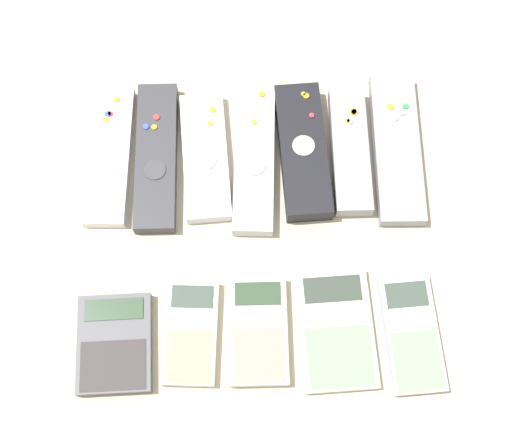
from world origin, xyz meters
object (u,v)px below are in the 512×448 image
object	(u,v)px
remote_1	(156,157)
calculator_1	(191,333)
remote_2	(205,157)
calculator_2	(259,331)
calculator_0	(115,344)
remote_3	(254,155)
remote_4	(303,151)
calculator_4	(412,334)
remote_6	(397,149)
calculator_3	(336,330)
remote_5	(350,151)
remote_0	(110,156)

from	to	relation	value
remote_1	calculator_1	size ratio (longest dim) A/B	1.61
remote_1	remote_2	world-z (taller)	remote_1
calculator_2	calculator_0	bearing A→B (deg)	-176.06
remote_3	remote_4	distance (m)	0.06
calculator_2	calculator_4	size ratio (longest dim) A/B	0.90
remote_3	remote_6	xyz separation A→B (m)	(0.18, 0.01, -0.00)
remote_3	calculator_3	bearing A→B (deg)	-65.40
remote_1	calculator_4	distance (m)	0.38
calculator_4	calculator_2	bearing A→B (deg)	173.87
remote_5	calculator_0	distance (m)	0.37
calculator_1	calculator_3	size ratio (longest dim) A/B	0.86
remote_4	calculator_1	size ratio (longest dim) A/B	1.47
remote_3	remote_5	bearing A→B (deg)	3.68
calculator_1	calculator_2	distance (m)	0.08
calculator_1	remote_5	bearing A→B (deg)	51.56
calculator_0	calculator_4	size ratio (longest dim) A/B	0.83
remote_3	remote_1	bearing A→B (deg)	-177.55
calculator_1	remote_4	bearing A→B (deg)	61.21
remote_5	calculator_4	size ratio (longest dim) A/B	1.22
remote_4	remote_6	size ratio (longest dim) A/B	0.89
remote_5	calculator_3	bearing A→B (deg)	-97.90
remote_0	remote_4	size ratio (longest dim) A/B	1.04
calculator_1	calculator_2	world-z (taller)	calculator_2
calculator_2	calculator_4	world-z (taller)	calculator_2
remote_0	remote_4	bearing A→B (deg)	1.39
remote_5	calculator_2	size ratio (longest dim) A/B	1.36
calculator_3	calculator_4	bearing A→B (deg)	-7.47
calculator_0	remote_4	bearing A→B (deg)	44.55
calculator_2	remote_5	bearing A→B (deg)	62.11
calculator_0	calculator_1	distance (m)	0.09
remote_1	remote_4	bearing A→B (deg)	0.43
remote_3	calculator_2	size ratio (longest dim) A/B	1.70
remote_3	remote_4	world-z (taller)	remote_4
remote_0	calculator_3	size ratio (longest dim) A/B	1.32
calculator_0	calculator_3	bearing A→B (deg)	0.68
calculator_4	remote_6	bearing A→B (deg)	85.48
calculator_2	remote_3	bearing A→B (deg)	90.37
remote_4	calculator_0	world-z (taller)	remote_4
remote_5	calculator_2	xyz separation A→B (m)	(-0.12, -0.23, -0.00)
calculator_0	remote_1	bearing A→B (deg)	78.12
remote_1	calculator_4	bearing A→B (deg)	-37.72
calculator_0	calculator_1	world-z (taller)	calculator_0
remote_0	remote_1	bearing A→B (deg)	-1.88
calculator_1	calculator_4	distance (m)	0.26
remote_6	remote_2	bearing A→B (deg)	-178.02
remote_3	remote_6	bearing A→B (deg)	4.14
remote_1	calculator_4	xyz separation A→B (m)	(0.30, -0.23, -0.00)
remote_2	calculator_3	world-z (taller)	remote_2
remote_1	calculator_3	size ratio (longest dim) A/B	1.38
remote_0	calculator_1	bearing A→B (deg)	-63.51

